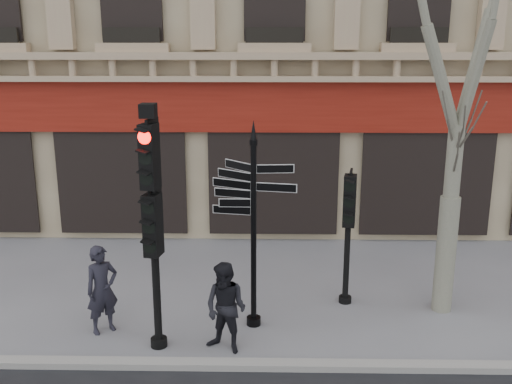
% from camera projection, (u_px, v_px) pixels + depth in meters
% --- Properties ---
extents(ground, '(80.00, 80.00, 0.00)m').
position_uv_depth(ground, '(275.00, 327.00, 10.64)').
color(ground, slate).
rests_on(ground, ground).
extents(kerb, '(80.00, 0.25, 0.12)m').
position_uv_depth(kerb, '(276.00, 365.00, 9.27)').
color(kerb, gray).
rests_on(kerb, ground).
extents(fingerpost, '(2.09, 2.09, 3.87)m').
position_uv_depth(fingerpost, '(254.00, 191.00, 10.10)').
color(fingerpost, black).
rests_on(fingerpost, ground).
extents(traffic_signal_main, '(0.52, 0.42, 4.22)m').
position_uv_depth(traffic_signal_main, '(152.00, 199.00, 9.31)').
color(traffic_signal_main, black).
rests_on(traffic_signal_main, ground).
extents(traffic_signal_secondary, '(0.50, 0.40, 2.69)m').
position_uv_depth(traffic_signal_secondary, '(349.00, 215.00, 11.21)').
color(traffic_signal_secondary, black).
rests_on(traffic_signal_secondary, ground).
extents(pedestrian_a, '(0.72, 0.69, 1.65)m').
position_uv_depth(pedestrian_a, '(102.00, 290.00, 10.30)').
color(pedestrian_a, black).
rests_on(pedestrian_a, ground).
extents(pedestrian_b, '(0.96, 0.88, 1.59)m').
position_uv_depth(pedestrian_b, '(226.00, 308.00, 9.64)').
color(pedestrian_b, black).
rests_on(pedestrian_b, ground).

